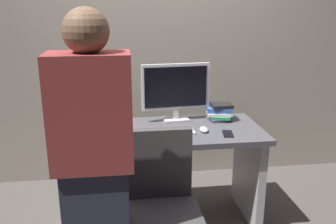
{
  "coord_description": "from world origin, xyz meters",
  "views": [
    {
      "loc": [
        -0.33,
        -2.52,
        1.64
      ],
      "look_at": [
        0.0,
        -0.05,
        0.91
      ],
      "focal_mm": 38.73,
      "sensor_mm": 36.0,
      "label": 1
    }
  ],
  "objects_px": {
    "keyboard": "(164,133)",
    "book_stack": "(220,112)",
    "monitor": "(176,89)",
    "desk": "(167,159)",
    "cup_near_keyboard": "(101,132)",
    "person_at_desk": "(94,168)",
    "mouse": "(204,129)",
    "office_chair": "(162,217)",
    "cell_phone": "(228,134)"
  },
  "relations": [
    {
      "from": "monitor",
      "to": "cup_near_keyboard",
      "type": "height_order",
      "value": "monitor"
    },
    {
      "from": "cup_near_keyboard",
      "to": "desk",
      "type": "bearing_deg",
      "value": 16.61
    },
    {
      "from": "desk",
      "to": "cup_near_keyboard",
      "type": "relative_size",
      "value": 13.85
    },
    {
      "from": "desk",
      "to": "person_at_desk",
      "type": "distance_m",
      "value": 0.98
    },
    {
      "from": "keyboard",
      "to": "desk",
      "type": "bearing_deg",
      "value": 68.48
    },
    {
      "from": "office_chair",
      "to": "mouse",
      "type": "bearing_deg",
      "value": 56.07
    },
    {
      "from": "keyboard",
      "to": "person_at_desk",
      "type": "bearing_deg",
      "value": -125.33
    },
    {
      "from": "office_chair",
      "to": "desk",
      "type": "bearing_deg",
      "value": 79.79
    },
    {
      "from": "desk",
      "to": "book_stack",
      "type": "height_order",
      "value": "book_stack"
    },
    {
      "from": "book_stack",
      "to": "cell_phone",
      "type": "bearing_deg",
      "value": -95.37
    },
    {
      "from": "office_chair",
      "to": "mouse",
      "type": "height_order",
      "value": "office_chair"
    },
    {
      "from": "cup_near_keyboard",
      "to": "cell_phone",
      "type": "relative_size",
      "value": 0.71
    },
    {
      "from": "person_at_desk",
      "to": "book_stack",
      "type": "distance_m",
      "value": 1.34
    },
    {
      "from": "keyboard",
      "to": "office_chair",
      "type": "bearing_deg",
      "value": -101.06
    },
    {
      "from": "office_chair",
      "to": "monitor",
      "type": "bearing_deg",
      "value": 76.04
    },
    {
      "from": "office_chair",
      "to": "monitor",
      "type": "distance_m",
      "value": 1.06
    },
    {
      "from": "mouse",
      "to": "cup_near_keyboard",
      "type": "relative_size",
      "value": 0.98
    },
    {
      "from": "mouse",
      "to": "cell_phone",
      "type": "xyz_separation_m",
      "value": [
        0.16,
        -0.08,
        -0.01
      ]
    },
    {
      "from": "keyboard",
      "to": "cell_phone",
      "type": "height_order",
      "value": "keyboard"
    },
    {
      "from": "office_chair",
      "to": "cell_phone",
      "type": "height_order",
      "value": "office_chair"
    },
    {
      "from": "monitor",
      "to": "cup_near_keyboard",
      "type": "distance_m",
      "value": 0.7
    },
    {
      "from": "cup_near_keyboard",
      "to": "book_stack",
      "type": "bearing_deg",
      "value": 19.09
    },
    {
      "from": "cell_phone",
      "to": "monitor",
      "type": "bearing_deg",
      "value": 140.24
    },
    {
      "from": "desk",
      "to": "office_chair",
      "type": "distance_m",
      "value": 0.66
    },
    {
      "from": "mouse",
      "to": "cup_near_keyboard",
      "type": "height_order",
      "value": "cup_near_keyboard"
    },
    {
      "from": "keyboard",
      "to": "book_stack",
      "type": "relative_size",
      "value": 1.98
    },
    {
      "from": "desk",
      "to": "office_chair",
      "type": "xyz_separation_m",
      "value": [
        -0.12,
        -0.64,
        -0.09
      ]
    },
    {
      "from": "office_chair",
      "to": "keyboard",
      "type": "relative_size",
      "value": 2.19
    },
    {
      "from": "keyboard",
      "to": "book_stack",
      "type": "height_order",
      "value": "book_stack"
    },
    {
      "from": "desk",
      "to": "mouse",
      "type": "height_order",
      "value": "mouse"
    },
    {
      "from": "desk",
      "to": "book_stack",
      "type": "distance_m",
      "value": 0.57
    },
    {
      "from": "monitor",
      "to": "keyboard",
      "type": "xyz_separation_m",
      "value": [
        -0.13,
        -0.31,
        -0.25
      ]
    },
    {
      "from": "mouse",
      "to": "book_stack",
      "type": "bearing_deg",
      "value": 54.25
    },
    {
      "from": "cup_near_keyboard",
      "to": "cell_phone",
      "type": "bearing_deg",
      "value": -1.2
    },
    {
      "from": "mouse",
      "to": "office_chair",
      "type": "bearing_deg",
      "value": -123.93
    },
    {
      "from": "desk",
      "to": "cell_phone",
      "type": "relative_size",
      "value": 9.86
    },
    {
      "from": "office_chair",
      "to": "cell_phone",
      "type": "bearing_deg",
      "value": 42.16
    },
    {
      "from": "cup_near_keyboard",
      "to": "book_stack",
      "type": "relative_size",
      "value": 0.47
    },
    {
      "from": "office_chair",
      "to": "person_at_desk",
      "type": "height_order",
      "value": "person_at_desk"
    },
    {
      "from": "office_chair",
      "to": "person_at_desk",
      "type": "distance_m",
      "value": 0.57
    },
    {
      "from": "person_at_desk",
      "to": "book_stack",
      "type": "bearing_deg",
      "value": 46.16
    },
    {
      "from": "mouse",
      "to": "cup_near_keyboard",
      "type": "xyz_separation_m",
      "value": [
        -0.73,
        -0.06,
        0.03
      ]
    },
    {
      "from": "person_at_desk",
      "to": "mouse",
      "type": "bearing_deg",
      "value": 43.62
    },
    {
      "from": "monitor",
      "to": "book_stack",
      "type": "bearing_deg",
      "value": -5.5
    },
    {
      "from": "cup_near_keyboard",
      "to": "book_stack",
      "type": "xyz_separation_m",
      "value": [
        0.92,
        0.32,
        0.02
      ]
    },
    {
      "from": "cell_phone",
      "to": "mouse",
      "type": "bearing_deg",
      "value": 163.67
    },
    {
      "from": "desk",
      "to": "keyboard",
      "type": "distance_m",
      "value": 0.27
    },
    {
      "from": "cup_near_keyboard",
      "to": "keyboard",
      "type": "bearing_deg",
      "value": 5.72
    },
    {
      "from": "office_chair",
      "to": "cup_near_keyboard",
      "type": "bearing_deg",
      "value": 125.65
    },
    {
      "from": "keyboard",
      "to": "cell_phone",
      "type": "xyz_separation_m",
      "value": [
        0.45,
        -0.06,
        -0.01
      ]
    }
  ]
}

